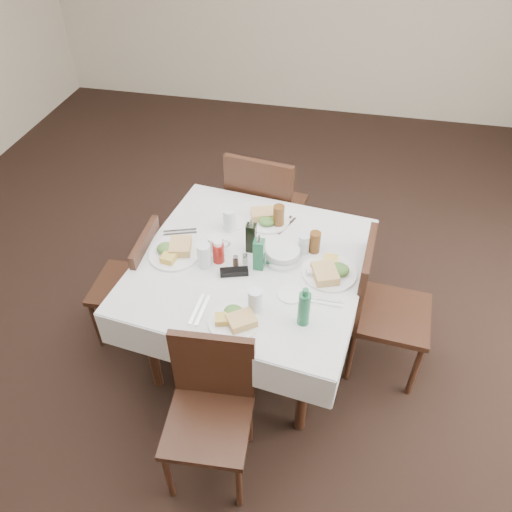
{
  "coord_description": "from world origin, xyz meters",
  "views": [
    {
      "loc": [
        0.54,
        -2.16,
        2.65
      ],
      "look_at": [
        0.11,
        -0.12,
        0.8
      ],
      "focal_mm": 35.0,
      "sensor_mm": 36.0,
      "label": 1
    }
  ],
  "objects_px": {
    "chair_west": "(137,279)",
    "oil_cruet_dark": "(251,237)",
    "chair_east": "(379,302)",
    "oil_cruet_green": "(259,253)",
    "chair_north": "(264,205)",
    "chair_south": "(211,401)",
    "water_e": "(304,244)",
    "water_w": "(204,255)",
    "ketchup_bottle": "(218,252)",
    "coffee_mug": "(216,245)",
    "bread_basket": "(283,254)",
    "dining_table": "(251,273)",
    "water_n": "(229,220)",
    "water_s": "(255,300)",
    "green_bottle": "(304,308)"
  },
  "relations": [
    {
      "from": "water_w",
      "to": "chair_west",
      "type": "bearing_deg",
      "value": 171.56
    },
    {
      "from": "water_s",
      "to": "ketchup_bottle",
      "type": "relative_size",
      "value": 0.98
    },
    {
      "from": "dining_table",
      "to": "water_w",
      "type": "relative_size",
      "value": 9.85
    },
    {
      "from": "water_n",
      "to": "oil_cruet_dark",
      "type": "distance_m",
      "value": 0.24
    },
    {
      "from": "chair_south",
      "to": "water_n",
      "type": "distance_m",
      "value": 1.07
    },
    {
      "from": "oil_cruet_dark",
      "to": "coffee_mug",
      "type": "xyz_separation_m",
      "value": [
        -0.19,
        -0.05,
        -0.05
      ]
    },
    {
      "from": "dining_table",
      "to": "oil_cruet_dark",
      "type": "bearing_deg",
      "value": 100.31
    },
    {
      "from": "dining_table",
      "to": "water_w",
      "type": "distance_m",
      "value": 0.3
    },
    {
      "from": "chair_south",
      "to": "chair_east",
      "type": "xyz_separation_m",
      "value": [
        0.78,
        0.82,
        0.03
      ]
    },
    {
      "from": "oil_cruet_dark",
      "to": "oil_cruet_green",
      "type": "relative_size",
      "value": 0.96
    },
    {
      "from": "chair_north",
      "to": "water_e",
      "type": "height_order",
      "value": "chair_north"
    },
    {
      "from": "chair_east",
      "to": "chair_west",
      "type": "height_order",
      "value": "chair_east"
    },
    {
      "from": "oil_cruet_dark",
      "to": "bread_basket",
      "type": "bearing_deg",
      "value": -11.54
    },
    {
      "from": "chair_south",
      "to": "ketchup_bottle",
      "type": "distance_m",
      "value": 0.8
    },
    {
      "from": "ketchup_bottle",
      "to": "water_s",
      "type": "bearing_deg",
      "value": -49.08
    },
    {
      "from": "dining_table",
      "to": "bread_basket",
      "type": "xyz_separation_m",
      "value": [
        0.17,
        0.06,
        0.12
      ]
    },
    {
      "from": "water_n",
      "to": "coffee_mug",
      "type": "bearing_deg",
      "value": -96.49
    },
    {
      "from": "chair_north",
      "to": "water_s",
      "type": "height_order",
      "value": "chair_north"
    },
    {
      "from": "chair_south",
      "to": "water_w",
      "type": "height_order",
      "value": "water_w"
    },
    {
      "from": "water_n",
      "to": "oil_cruet_dark",
      "type": "relative_size",
      "value": 0.61
    },
    {
      "from": "chair_east",
      "to": "oil_cruet_green",
      "type": "bearing_deg",
      "value": -171.49
    },
    {
      "from": "oil_cruet_dark",
      "to": "ketchup_bottle",
      "type": "relative_size",
      "value": 1.65
    },
    {
      "from": "water_n",
      "to": "oil_cruet_dark",
      "type": "xyz_separation_m",
      "value": [
        0.17,
        -0.16,
        0.03
      ]
    },
    {
      "from": "dining_table",
      "to": "water_n",
      "type": "height_order",
      "value": "water_n"
    },
    {
      "from": "oil_cruet_green",
      "to": "ketchup_bottle",
      "type": "distance_m",
      "value": 0.23
    },
    {
      "from": "chair_west",
      "to": "water_e",
      "type": "xyz_separation_m",
      "value": [
        1.0,
        0.16,
        0.34
      ]
    },
    {
      "from": "water_w",
      "to": "oil_cruet_dark",
      "type": "height_order",
      "value": "oil_cruet_dark"
    },
    {
      "from": "chair_east",
      "to": "coffee_mug",
      "type": "relative_size",
      "value": 5.96
    },
    {
      "from": "ketchup_bottle",
      "to": "green_bottle",
      "type": "relative_size",
      "value": 0.61
    },
    {
      "from": "dining_table",
      "to": "bread_basket",
      "type": "bearing_deg",
      "value": 20.24
    },
    {
      "from": "chair_west",
      "to": "oil_cruet_dark",
      "type": "bearing_deg",
      "value": 8.69
    },
    {
      "from": "water_w",
      "to": "oil_cruet_dark",
      "type": "xyz_separation_m",
      "value": [
        0.23,
        0.18,
        0.03
      ]
    },
    {
      "from": "chair_north",
      "to": "chair_south",
      "type": "height_order",
      "value": "chair_north"
    },
    {
      "from": "dining_table",
      "to": "chair_west",
      "type": "xyz_separation_m",
      "value": [
        -0.73,
        -0.01,
        -0.19
      ]
    },
    {
      "from": "dining_table",
      "to": "coffee_mug",
      "type": "bearing_deg",
      "value": 166.43
    },
    {
      "from": "water_w",
      "to": "ketchup_bottle",
      "type": "distance_m",
      "value": 0.08
    },
    {
      "from": "water_n",
      "to": "water_w",
      "type": "distance_m",
      "value": 0.34
    },
    {
      "from": "water_w",
      "to": "oil_cruet_dark",
      "type": "bearing_deg",
      "value": 38.49
    },
    {
      "from": "coffee_mug",
      "to": "oil_cruet_green",
      "type": "bearing_deg",
      "value": -17.58
    },
    {
      "from": "chair_west",
      "to": "water_w",
      "type": "relative_size",
      "value": 5.99
    },
    {
      "from": "ketchup_bottle",
      "to": "chair_south",
      "type": "bearing_deg",
      "value": -78.98
    },
    {
      "from": "chair_south",
      "to": "water_w",
      "type": "bearing_deg",
      "value": 107.23
    },
    {
      "from": "chair_south",
      "to": "bread_basket",
      "type": "xyz_separation_m",
      "value": [
        0.21,
        0.81,
        0.3
      ]
    },
    {
      "from": "chair_west",
      "to": "water_s",
      "type": "distance_m",
      "value": 0.96
    },
    {
      "from": "dining_table",
      "to": "coffee_mug",
      "type": "height_order",
      "value": "coffee_mug"
    },
    {
      "from": "coffee_mug",
      "to": "water_w",
      "type": "bearing_deg",
      "value": -103.92
    },
    {
      "from": "water_w",
      "to": "green_bottle",
      "type": "bearing_deg",
      "value": -26.96
    },
    {
      "from": "chair_north",
      "to": "oil_cruet_green",
      "type": "height_order",
      "value": "oil_cruet_green"
    },
    {
      "from": "bread_basket",
      "to": "water_w",
      "type": "bearing_deg",
      "value": -161.19
    },
    {
      "from": "green_bottle",
      "to": "bread_basket",
      "type": "bearing_deg",
      "value": 112.0
    }
  ]
}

